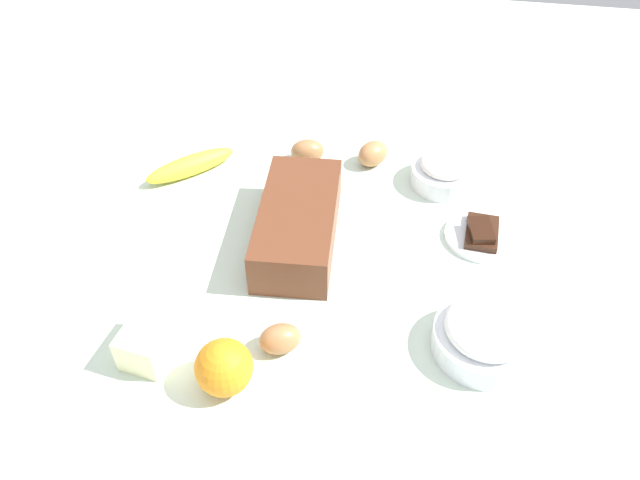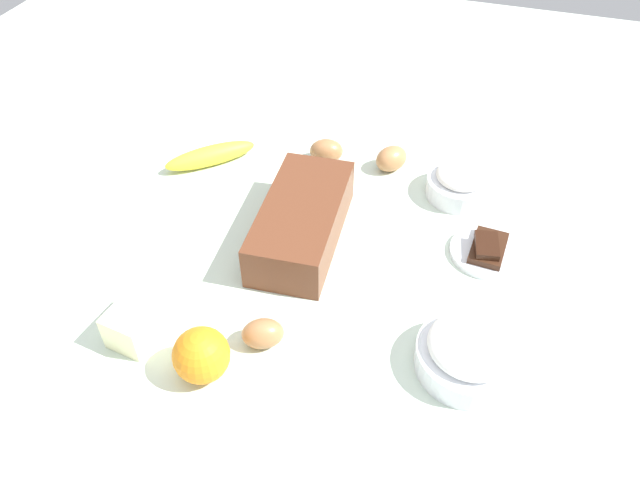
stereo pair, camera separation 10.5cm
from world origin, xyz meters
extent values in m
cube|color=silver|center=(0.00, 0.00, -0.01)|extent=(2.40, 2.40, 0.02)
cube|color=brown|center=(-0.04, -0.05, 0.04)|extent=(0.29, 0.15, 0.08)
cube|color=black|center=(-0.04, -0.05, 0.04)|extent=(0.28, 0.14, 0.07)
cylinder|color=white|center=(-0.25, 0.20, 0.02)|extent=(0.13, 0.13, 0.04)
torus|color=white|center=(-0.25, 0.20, 0.04)|extent=(0.13, 0.13, 0.01)
ellipsoid|color=white|center=(-0.25, 0.20, 0.05)|extent=(0.10, 0.10, 0.03)
cylinder|color=white|center=(0.15, 0.27, 0.02)|extent=(0.15, 0.15, 0.04)
torus|color=white|center=(0.15, 0.27, 0.04)|extent=(0.15, 0.15, 0.01)
ellipsoid|color=white|center=(0.15, 0.27, 0.05)|extent=(0.13, 0.13, 0.04)
ellipsoid|color=yellow|center=(-0.19, -0.30, 0.02)|extent=(0.16, 0.17, 0.04)
sphere|color=orange|center=(0.28, -0.09, 0.04)|extent=(0.08, 0.08, 0.08)
cube|color=#F4EDB2|center=(0.25, -0.21, 0.03)|extent=(0.10, 0.08, 0.06)
ellipsoid|color=#A56F43|center=(-0.27, -0.07, 0.02)|extent=(0.07, 0.08, 0.05)
ellipsoid|color=#B47949|center=(-0.29, 0.06, 0.03)|extent=(0.09, 0.08, 0.05)
ellipsoid|color=#A46E43|center=(0.20, -0.02, 0.02)|extent=(0.07, 0.08, 0.05)
cylinder|color=white|center=(-0.10, 0.28, 0.01)|extent=(0.13, 0.13, 0.01)
cube|color=#381E11|center=(-0.10, 0.28, 0.02)|extent=(0.09, 0.06, 0.01)
cube|color=black|center=(-0.09, 0.27, 0.03)|extent=(0.07, 0.05, 0.01)
camera|label=1|loc=(0.75, 0.13, 0.76)|focal=34.59mm
camera|label=2|loc=(0.73, 0.23, 0.76)|focal=34.59mm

